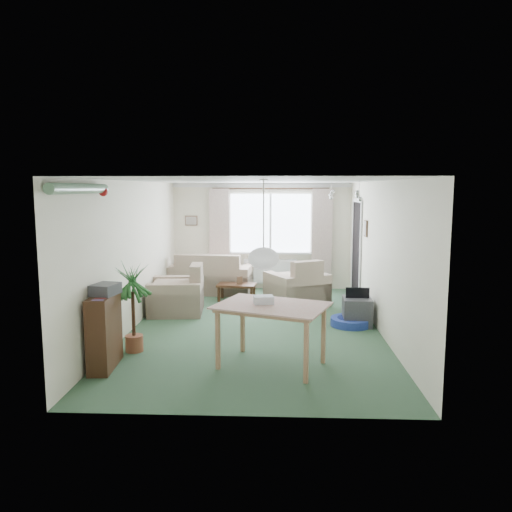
{
  "coord_description": "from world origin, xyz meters",
  "views": [
    {
      "loc": [
        0.36,
        -8.01,
        2.29
      ],
      "look_at": [
        0.0,
        0.3,
        1.15
      ],
      "focal_mm": 35.0,
      "sensor_mm": 36.0,
      "label": 1
    }
  ],
  "objects_px": {
    "armchair_left": "(176,289)",
    "coffee_table": "(237,292)",
    "sofa": "(211,273)",
    "bookshelf": "(104,331)",
    "armchair_corner": "(297,281)",
    "tv_cube": "(357,311)",
    "pet_bed": "(351,322)",
    "houseplant": "(133,308)",
    "dining_table": "(272,336)"
  },
  "relations": [
    {
      "from": "sofa",
      "to": "coffee_table",
      "type": "xyz_separation_m",
      "value": [
        0.63,
        -0.8,
        -0.27
      ]
    },
    {
      "from": "armchair_corner",
      "to": "tv_cube",
      "type": "bearing_deg",
      "value": 93.92
    },
    {
      "from": "houseplant",
      "to": "tv_cube",
      "type": "distance_m",
      "value": 3.69
    },
    {
      "from": "armchair_left",
      "to": "dining_table",
      "type": "relative_size",
      "value": 0.79
    },
    {
      "from": "armchair_left",
      "to": "tv_cube",
      "type": "height_order",
      "value": "armchair_left"
    },
    {
      "from": "houseplant",
      "to": "pet_bed",
      "type": "xyz_separation_m",
      "value": [
        3.24,
        1.46,
        -0.56
      ]
    },
    {
      "from": "coffee_table",
      "to": "houseplant",
      "type": "xyz_separation_m",
      "value": [
        -1.18,
        -3.25,
        0.45
      ]
    },
    {
      "from": "houseplant",
      "to": "tv_cube",
      "type": "bearing_deg",
      "value": 24.19
    },
    {
      "from": "armchair_left",
      "to": "coffee_table",
      "type": "relative_size",
      "value": 1.3
    },
    {
      "from": "bookshelf",
      "to": "tv_cube",
      "type": "relative_size",
      "value": 1.86
    },
    {
      "from": "sofa",
      "to": "pet_bed",
      "type": "xyz_separation_m",
      "value": [
        2.69,
        -2.59,
        -0.37
      ]
    },
    {
      "from": "coffee_table",
      "to": "tv_cube",
      "type": "distance_m",
      "value": 2.78
    },
    {
      "from": "armchair_left",
      "to": "dining_table",
      "type": "height_order",
      "value": "armchair_left"
    },
    {
      "from": "bookshelf",
      "to": "pet_bed",
      "type": "relative_size",
      "value": 1.42
    },
    {
      "from": "coffee_table",
      "to": "bookshelf",
      "type": "height_order",
      "value": "bookshelf"
    },
    {
      "from": "sofa",
      "to": "dining_table",
      "type": "height_order",
      "value": "sofa"
    },
    {
      "from": "armchair_corner",
      "to": "coffee_table",
      "type": "bearing_deg",
      "value": -39.75
    },
    {
      "from": "houseplant",
      "to": "pet_bed",
      "type": "distance_m",
      "value": 3.6
    },
    {
      "from": "coffee_table",
      "to": "sofa",
      "type": "bearing_deg",
      "value": 128.15
    },
    {
      "from": "bookshelf",
      "to": "pet_bed",
      "type": "xyz_separation_m",
      "value": [
        3.43,
        2.1,
        -0.41
      ]
    },
    {
      "from": "armchair_left",
      "to": "pet_bed",
      "type": "relative_size",
      "value": 1.5
    },
    {
      "from": "sofa",
      "to": "bookshelf",
      "type": "relative_size",
      "value": 1.85
    },
    {
      "from": "tv_cube",
      "to": "pet_bed",
      "type": "bearing_deg",
      "value": -154.26
    },
    {
      "from": "armchair_left",
      "to": "pet_bed",
      "type": "height_order",
      "value": "armchair_left"
    },
    {
      "from": "sofa",
      "to": "bookshelf",
      "type": "bearing_deg",
      "value": 85.8
    },
    {
      "from": "coffee_table",
      "to": "houseplant",
      "type": "distance_m",
      "value": 3.49
    },
    {
      "from": "bookshelf",
      "to": "houseplant",
      "type": "relative_size",
      "value": 0.76
    },
    {
      "from": "bookshelf",
      "to": "dining_table",
      "type": "distance_m",
      "value": 2.14
    },
    {
      "from": "coffee_table",
      "to": "tv_cube",
      "type": "relative_size",
      "value": 1.51
    },
    {
      "from": "dining_table",
      "to": "bookshelf",
      "type": "bearing_deg",
      "value": -176.41
    },
    {
      "from": "armchair_left",
      "to": "coffee_table",
      "type": "bearing_deg",
      "value": 130.25
    },
    {
      "from": "houseplant",
      "to": "pet_bed",
      "type": "relative_size",
      "value": 1.86
    },
    {
      "from": "bookshelf",
      "to": "pet_bed",
      "type": "distance_m",
      "value": 4.04
    },
    {
      "from": "coffee_table",
      "to": "bookshelf",
      "type": "xyz_separation_m",
      "value": [
        -1.37,
        -3.89,
        0.3
      ]
    },
    {
      "from": "houseplant",
      "to": "tv_cube",
      "type": "height_order",
      "value": "houseplant"
    },
    {
      "from": "armchair_left",
      "to": "pet_bed",
      "type": "xyz_separation_m",
      "value": [
        3.09,
        -0.76,
        -0.38
      ]
    },
    {
      "from": "armchair_left",
      "to": "tv_cube",
      "type": "xyz_separation_m",
      "value": [
        3.2,
        -0.71,
        -0.22
      ]
    },
    {
      "from": "sofa",
      "to": "pet_bed",
      "type": "distance_m",
      "value": 3.75
    },
    {
      "from": "sofa",
      "to": "pet_bed",
      "type": "bearing_deg",
      "value": 140.92
    },
    {
      "from": "coffee_table",
      "to": "pet_bed",
      "type": "height_order",
      "value": "coffee_table"
    },
    {
      "from": "dining_table",
      "to": "tv_cube",
      "type": "distance_m",
      "value": 2.46
    },
    {
      "from": "tv_cube",
      "to": "pet_bed",
      "type": "xyz_separation_m",
      "value": [
        -0.11,
        -0.05,
        -0.17
      ]
    },
    {
      "from": "armchair_corner",
      "to": "tv_cube",
      "type": "relative_size",
      "value": 1.99
    },
    {
      "from": "armchair_corner",
      "to": "coffee_table",
      "type": "xyz_separation_m",
      "value": [
        -1.21,
        0.24,
        -0.28
      ]
    },
    {
      "from": "tv_cube",
      "to": "bookshelf",
      "type": "bearing_deg",
      "value": -146.48
    },
    {
      "from": "armchair_corner",
      "to": "bookshelf",
      "type": "distance_m",
      "value": 4.47
    },
    {
      "from": "armchair_corner",
      "to": "tv_cube",
      "type": "xyz_separation_m",
      "value": [
        0.95,
        -1.5,
        -0.22
      ]
    },
    {
      "from": "sofa",
      "to": "armchair_corner",
      "type": "height_order",
      "value": "armchair_corner"
    },
    {
      "from": "sofa",
      "to": "houseplant",
      "type": "bearing_deg",
      "value": 87.02
    },
    {
      "from": "dining_table",
      "to": "pet_bed",
      "type": "xyz_separation_m",
      "value": [
        1.3,
        1.96,
        -0.33
      ]
    }
  ]
}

